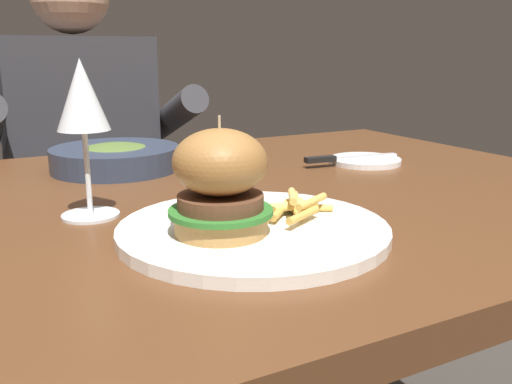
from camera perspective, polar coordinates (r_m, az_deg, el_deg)
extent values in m
cube|color=#56331C|center=(0.84, -6.18, -1.92)|extent=(1.37, 0.91, 0.04)
cylinder|color=#56331C|center=(1.60, 9.79, -8.22)|extent=(0.06, 0.06, 0.70)
cylinder|color=white|center=(0.67, -0.28, -3.85)|extent=(0.32, 0.32, 0.01)
cylinder|color=#B78447|center=(0.63, -3.53, -3.15)|extent=(0.10, 0.10, 0.02)
cylinder|color=#2D7028|center=(0.63, -3.55, -1.93)|extent=(0.12, 0.12, 0.01)
cylinder|color=brown|center=(0.63, -3.56, -0.97)|extent=(0.10, 0.10, 0.02)
ellipsoid|color=#9C6A35|center=(0.62, -3.62, 3.01)|extent=(0.10, 0.10, 0.07)
cylinder|color=#CCB78C|center=(0.61, -3.66, 5.31)|extent=(0.00, 0.00, 0.05)
cylinder|color=gold|center=(0.70, 0.63, -2.04)|extent=(0.03, 0.06, 0.01)
cylinder|color=#E0B251|center=(0.72, 4.97, -1.57)|extent=(0.06, 0.04, 0.01)
cylinder|color=gold|center=(0.69, 2.52, -1.79)|extent=(0.06, 0.06, 0.01)
cylinder|color=#EABC5B|center=(0.73, 3.99, -0.77)|extent=(0.04, 0.06, 0.01)
cylinder|color=#EABC5B|center=(0.71, 3.82, -1.70)|extent=(0.03, 0.07, 0.01)
cylinder|color=#EABC5B|center=(0.70, 3.18, -1.33)|extent=(0.06, 0.03, 0.01)
cylinder|color=#EABC5B|center=(0.70, 3.78, -1.49)|extent=(0.06, 0.02, 0.01)
cylinder|color=gold|center=(0.66, 4.73, -2.32)|extent=(0.06, 0.04, 0.01)
cylinder|color=#EABC5B|center=(0.70, 3.58, -1.31)|extent=(0.07, 0.02, 0.01)
cylinder|color=#EABC5B|center=(0.69, 3.66, -0.42)|extent=(0.03, 0.05, 0.01)
cylinder|color=#E0B251|center=(0.69, 5.59, -0.96)|extent=(0.06, 0.04, 0.01)
cylinder|color=silver|center=(0.77, -16.20, -2.24)|extent=(0.07, 0.07, 0.00)
cylinder|color=silver|center=(0.76, -16.49, 1.86)|extent=(0.01, 0.01, 0.11)
cone|color=silver|center=(0.75, -17.03, 9.31)|extent=(0.07, 0.07, 0.09)
cylinder|color=white|center=(1.10, 10.86, 3.09)|extent=(0.13, 0.13, 0.01)
cube|color=silver|center=(1.10, 10.88, 3.48)|extent=(0.14, 0.03, 0.00)
cube|color=black|center=(1.05, 6.44, 3.27)|extent=(0.06, 0.02, 0.01)
cylinder|color=#2D384C|center=(1.06, -13.87, 3.28)|extent=(0.23, 0.23, 0.04)
ellipsoid|color=#4C662D|center=(1.05, -13.92, 4.06)|extent=(0.13, 0.13, 0.02)
cube|color=#282833|center=(1.68, -15.88, -11.85)|extent=(0.30, 0.22, 0.46)
cube|color=#333338|center=(1.53, -17.12, 4.85)|extent=(0.36, 0.20, 0.52)
cylinder|color=#333338|center=(1.51, -8.40, 7.48)|extent=(0.07, 0.34, 0.18)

